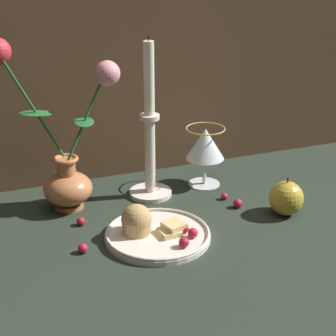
{
  "coord_description": "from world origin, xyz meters",
  "views": [
    {
      "loc": [
        -0.36,
        -0.96,
        0.54
      ],
      "look_at": [
        0.01,
        0.01,
        0.1
      ],
      "focal_mm": 60.0,
      "sensor_mm": 36.0,
      "label": 1
    }
  ],
  "objects": [
    {
      "name": "candlestick",
      "position": [
        0.01,
        0.1,
        0.12
      ],
      "size": [
        0.09,
        0.09,
        0.35
      ],
      "color": "silver",
      "rests_on": "ground_plane"
    },
    {
      "name": "berry_by_glass_stem",
      "position": [
        -0.17,
        0.02,
        0.01
      ],
      "size": [
        0.02,
        0.02,
        0.02
      ],
      "primitive_type": "sphere",
      "color": "#AD192D",
      "rests_on": "ground_plane"
    },
    {
      "name": "vase",
      "position": [
        -0.18,
        0.1,
        0.11
      ],
      "size": [
        0.25,
        0.1,
        0.36
      ],
      "color": "#B77042",
      "rests_on": "ground_plane"
    },
    {
      "name": "ground_plane",
      "position": [
        0.0,
        0.0,
        0.0
      ],
      "size": [
        2.4,
        2.4,
        0.0
      ],
      "primitive_type": "plane",
      "color": "#232D23",
      "rests_on": "ground"
    },
    {
      "name": "berry_under_candlestick",
      "position": [
        0.15,
        0.02,
        0.01
      ],
      "size": [
        0.01,
        0.01,
        0.01
      ],
      "primitive_type": "sphere",
      "color": "#AD192D",
      "rests_on": "ground_plane"
    },
    {
      "name": "plate_with_pastries",
      "position": [
        -0.05,
        -0.08,
        0.02
      ],
      "size": [
        0.2,
        0.2,
        0.07
      ],
      "color": "silver",
      "rests_on": "ground_plane"
    },
    {
      "name": "berry_near_plate",
      "position": [
        0.16,
        -0.03,
        0.01
      ],
      "size": [
        0.02,
        0.02,
        0.02
      ],
      "primitive_type": "sphere",
      "color": "#AD192D",
      "rests_on": "ground_plane"
    },
    {
      "name": "apple_beside_vase",
      "position": [
        0.24,
        -0.09,
        0.04
      ],
      "size": [
        0.07,
        0.07,
        0.08
      ],
      "color": "#B2932D",
      "rests_on": "ground_plane"
    },
    {
      "name": "berry_front_center",
      "position": [
        -0.19,
        -0.09,
        0.01
      ],
      "size": [
        0.02,
        0.02,
        0.02
      ],
      "primitive_type": "sphere",
      "color": "#AD192D",
      "rests_on": "ground_plane"
    },
    {
      "name": "wine_glass",
      "position": [
        0.14,
        0.11,
        0.09
      ],
      "size": [
        0.09,
        0.09,
        0.14
      ],
      "color": "silver",
      "rests_on": "ground_plane"
    }
  ]
}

